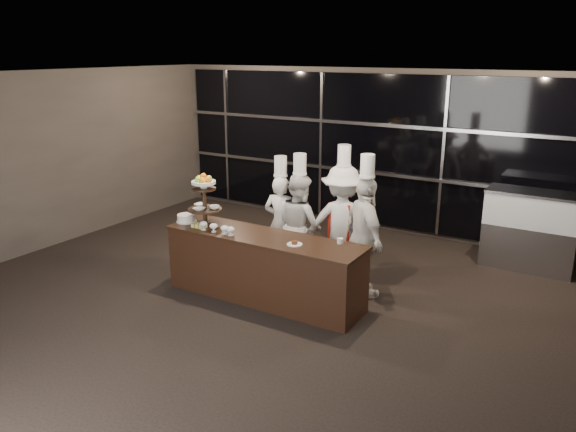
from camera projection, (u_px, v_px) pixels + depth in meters
The scene contains 14 objects.
room at pixel (211, 217), 6.34m from camera, with size 10.00×10.00×10.00m.
window_wall at pixel (379, 151), 10.38m from camera, with size 8.60×0.10×2.80m.
buffet_counter at pixel (264, 267), 7.65m from camera, with size 2.84×0.74×0.92m.
display_stand at pixel (204, 196), 7.90m from camera, with size 0.48×0.48×0.74m.
compotes at pixel (218, 227), 7.62m from camera, with size 0.58×0.11×0.12m.
layer_cake at pixel (186, 218), 8.11m from camera, with size 0.30×0.30×0.11m.
pastry_squares at pixel (199, 226), 7.86m from camera, with size 0.20×0.13×0.05m.
small_plate at pixel (295, 244), 7.17m from camera, with size 0.20×0.20×0.05m.
chef_cup at pixel (340, 241), 7.21m from camera, with size 0.08×0.08×0.07m, color white.
display_case at pixel (531, 226), 8.70m from camera, with size 1.37×0.60×1.24m.
chef_a at pixel (281, 221), 8.61m from camera, with size 0.59×0.42×1.80m.
chef_b at pixel (300, 224), 8.40m from camera, with size 0.96×0.89×1.88m.
chef_c at pixel (342, 222), 8.26m from camera, with size 1.27×1.00×2.02m.
chef_d at pixel (365, 237), 7.64m from camera, with size 1.01×0.99×2.00m.
Camera 1 is at (3.88, -4.74, 3.32)m, focal length 35.00 mm.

